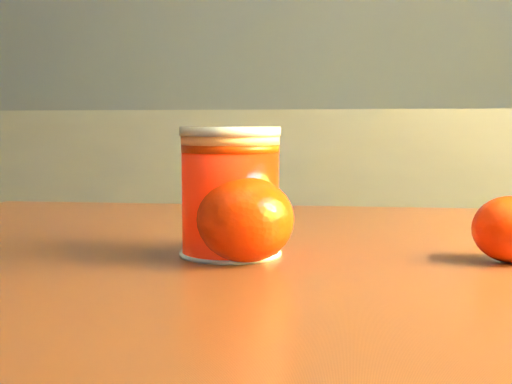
# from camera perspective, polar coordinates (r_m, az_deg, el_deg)

# --- Properties ---
(kitchen_counter) EXTENTS (3.15, 0.60, 0.90)m
(kitchen_counter) POSITION_cam_1_polar(r_m,az_deg,el_deg) (2.14, -10.88, -5.85)
(kitchen_counter) COLOR #57575D
(kitchen_counter) RESTS_ON ground
(table) EXTENTS (1.07, 0.79, 0.76)m
(table) POSITION_cam_1_polar(r_m,az_deg,el_deg) (0.62, 10.29, -14.07)
(table) COLOR brown
(table) RESTS_ON ground
(juice_glass) EXTENTS (0.08, 0.08, 0.10)m
(juice_glass) POSITION_cam_1_polar(r_m,az_deg,el_deg) (0.59, -2.06, -0.03)
(juice_glass) COLOR #FF1D05
(juice_glass) RESTS_ON table
(orange_front) EXTENTS (0.08, 0.08, 0.07)m
(orange_front) POSITION_cam_1_polar(r_m,az_deg,el_deg) (0.56, -0.85, -2.21)
(orange_front) COLOR #F52E04
(orange_front) RESTS_ON table
(orange_back) EXTENTS (0.06, 0.06, 0.05)m
(orange_back) POSITION_cam_1_polar(r_m,az_deg,el_deg) (0.59, 19.68, -2.82)
(orange_back) COLOR #F52E04
(orange_back) RESTS_ON table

